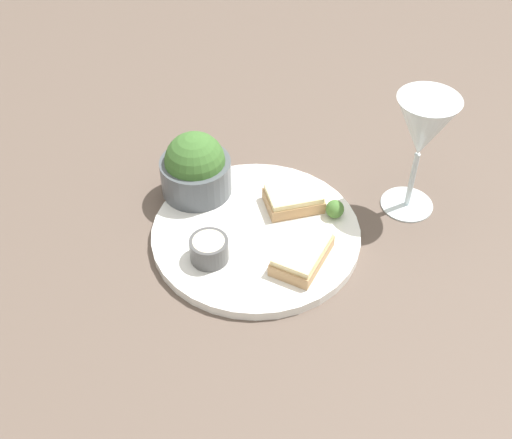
# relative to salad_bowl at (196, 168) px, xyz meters

# --- Properties ---
(ground_plane) EXTENTS (4.00, 4.00, 0.00)m
(ground_plane) POSITION_rel_salad_bowl_xyz_m (0.03, -0.12, -0.05)
(ground_plane) COLOR brown
(dinner_plate) EXTENTS (0.28, 0.28, 0.01)m
(dinner_plate) POSITION_rel_salad_bowl_xyz_m (0.03, -0.12, -0.05)
(dinner_plate) COLOR white
(dinner_plate) RESTS_ON ground_plane
(salad_bowl) EXTENTS (0.10, 0.10, 0.09)m
(salad_bowl) POSITION_rel_salad_bowl_xyz_m (0.00, 0.00, 0.00)
(salad_bowl) COLOR #4C5156
(salad_bowl) RESTS_ON dinner_plate
(sauce_ramekin) EXTENTS (0.05, 0.05, 0.03)m
(sauce_ramekin) POSITION_rel_salad_bowl_xyz_m (-0.05, -0.13, -0.02)
(sauce_ramekin) COLOR #4C4C4C
(sauce_ramekin) RESTS_ON dinner_plate
(cheese_toast_near) EXTENTS (0.10, 0.09, 0.03)m
(cheese_toast_near) POSITION_rel_salad_bowl_xyz_m (0.04, -0.19, -0.03)
(cheese_toast_near) COLOR tan
(cheese_toast_near) RESTS_ON dinner_plate
(cheese_toast_far) EXTENTS (0.09, 0.08, 0.03)m
(cheese_toast_far) POSITION_rel_salad_bowl_xyz_m (0.10, -0.10, -0.03)
(cheese_toast_far) COLOR tan
(cheese_toast_far) RESTS_ON dinner_plate
(wine_glass) EXTENTS (0.08, 0.08, 0.18)m
(wine_glass) POSITION_rel_salad_bowl_xyz_m (0.24, -0.18, 0.08)
(wine_glass) COLOR silver
(wine_glass) RESTS_ON ground_plane
(garnish) EXTENTS (0.03, 0.03, 0.03)m
(garnish) POSITION_rel_salad_bowl_xyz_m (0.13, -0.15, -0.03)
(garnish) COLOR #477533
(garnish) RESTS_ON dinner_plate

